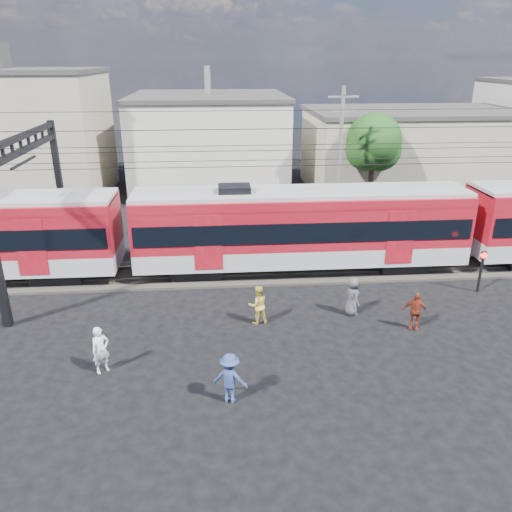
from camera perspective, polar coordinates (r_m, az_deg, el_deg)
The scene contains 17 objects.
ground at distance 17.97m, azimuth 0.92°, elevation -12.22°, with size 120.00×120.00×0.00m, color black.
track_bed at distance 24.96m, azimuth -0.80°, elevation -1.80°, with size 70.00×3.40×0.12m, color #2D2823.
rail_near at distance 24.23m, azimuth -0.69°, elevation -2.25°, with size 70.00×0.12×0.12m, color #59544C.
rail_far at distance 25.60m, azimuth -0.91°, elevation -0.88°, with size 70.00×0.12×0.12m, color #59544C.
commuter_train at distance 24.44m, azimuth 5.62°, elevation 3.45°, with size 50.30×3.08×4.17m.
catenary at distance 24.43m, azimuth -21.80°, elevation 8.65°, with size 70.00×9.30×7.52m.
building_west at distance 42.17m, azimuth -26.76°, elevation 12.20°, with size 14.28×10.20×9.30m.
building_midwest at distance 42.32m, azimuth -5.34°, elevation 13.03°, with size 12.24×12.24×7.30m.
building_mideast at distance 42.35m, azimuth 17.31°, elevation 11.48°, with size 16.32×10.20×6.30m.
utility_pole_mid at distance 31.23m, azimuth 9.55°, elevation 11.34°, with size 1.80×0.24×8.50m.
tree_near at distance 35.01m, azimuth 13.55°, elevation 12.36°, with size 3.82×3.64×6.72m.
pedestrian_a at distance 17.94m, azimuth -17.33°, elevation -10.21°, with size 0.61×0.40×1.69m, color white.
pedestrian_b at distance 20.07m, azimuth 0.21°, elevation -5.62°, with size 0.79×0.62×1.62m, color #DCC744.
pedestrian_c at distance 15.84m, azimuth -3.00°, elevation -13.79°, with size 1.09×0.63×1.69m, color navy.
pedestrian_d at distance 20.63m, azimuth 17.72°, elevation -6.01°, with size 0.93×0.39×1.58m, color maroon.
pedestrian_e at distance 21.11m, azimuth 10.94°, elevation -4.56°, with size 0.80×0.52×1.64m, color #46464B.
crossing_signal at distance 24.67m, azimuth 24.42°, elevation -0.84°, with size 0.29×0.29×1.98m.
Camera 1 is at (-1.45, -14.82, 10.06)m, focal length 35.00 mm.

